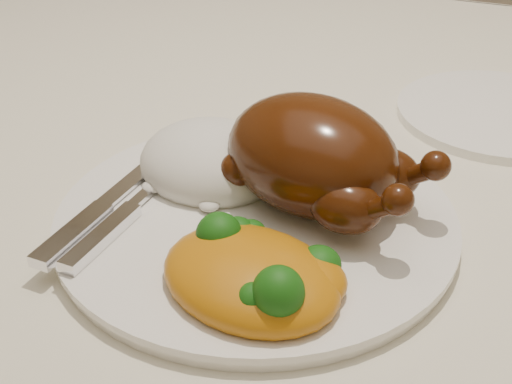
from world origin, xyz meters
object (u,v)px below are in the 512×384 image
at_px(roast_chicken, 316,157).
at_px(side_plate, 499,113).
at_px(dining_table, 281,224).
at_px(dinner_plate, 256,221).

bearing_deg(roast_chicken, side_plate, 79.76).
xyz_separation_m(dining_table, dinner_plate, (0.03, -0.15, 0.11)).
bearing_deg(dining_table, side_plate, 32.30).
relative_size(dining_table, side_plate, 7.77).
xyz_separation_m(dining_table, side_plate, (0.19, 0.12, 0.11)).
bearing_deg(roast_chicken, dining_table, 135.45).
bearing_deg(side_plate, roast_chicken, -116.34).
distance_m(dining_table, side_plate, 0.25).
xyz_separation_m(dinner_plate, roast_chicken, (0.04, 0.03, 0.05)).
bearing_deg(roast_chicken, dinner_plate, -125.63).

